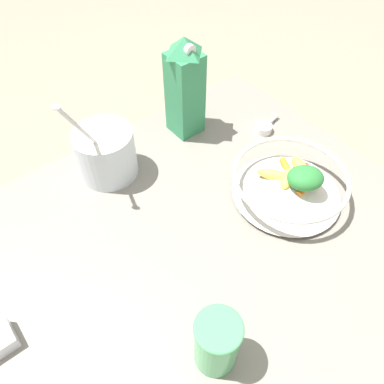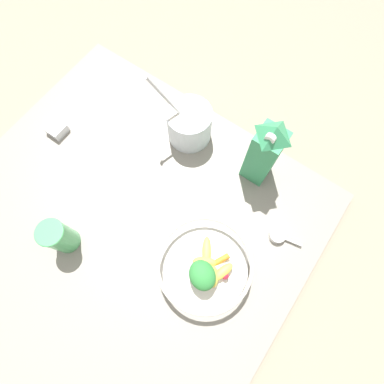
% 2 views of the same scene
% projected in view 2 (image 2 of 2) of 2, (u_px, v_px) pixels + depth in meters
% --- Properties ---
extents(ground_plane, '(6.00, 6.00, 0.00)m').
position_uv_depth(ground_plane, '(118.00, 238.00, 0.87)').
color(ground_plane, gray).
extents(countertop, '(1.00, 1.00, 0.03)m').
position_uv_depth(countertop, '(117.00, 237.00, 0.86)').
color(countertop, gray).
rests_on(countertop, ground_plane).
extents(fruit_bowl, '(0.25, 0.25, 0.10)m').
position_uv_depth(fruit_bowl, '(205.00, 265.00, 0.78)').
color(fruit_bowl, silver).
rests_on(fruit_bowl, countertop).
extents(milk_carton, '(0.07, 0.07, 0.25)m').
position_uv_depth(milk_carton, '(265.00, 152.00, 0.79)').
color(milk_carton, '#338C59').
rests_on(milk_carton, countertop).
extents(yogurt_tub, '(0.17, 0.13, 0.26)m').
position_uv_depth(yogurt_tub, '(189.00, 124.00, 0.89)').
color(yogurt_tub, silver).
rests_on(yogurt_tub, countertop).
extents(drinking_cup, '(0.07, 0.07, 0.13)m').
position_uv_depth(drinking_cup, '(59.00, 237.00, 0.78)').
color(drinking_cup, '#4CB266').
rests_on(drinking_cup, countertop).
extents(spice_jar, '(0.05, 0.05, 0.03)m').
position_uv_depth(spice_jar, '(57.00, 130.00, 0.94)').
color(spice_jar, silver).
rests_on(spice_jar, countertop).
extents(measuring_scoop, '(0.09, 0.05, 0.02)m').
position_uv_depth(measuring_scoop, '(278.00, 236.00, 0.83)').
color(measuring_scoop, white).
rests_on(measuring_scoop, countertop).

